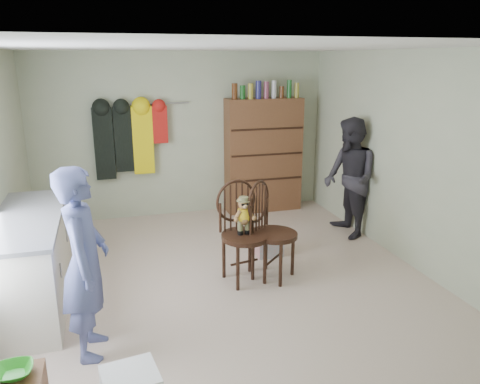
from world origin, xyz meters
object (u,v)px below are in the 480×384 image
object	(u,v)px
counter	(32,261)
chair_far	(269,227)
chair_front	(242,225)
dresser	(263,154)

from	to	relation	value
counter	chair_far	world-z (taller)	chair_far
chair_front	counter	bearing A→B (deg)	168.01
counter	chair_front	distance (m)	2.16
counter	chair_far	xyz separation A→B (m)	(2.46, -0.05, 0.12)
dresser	chair_far	bearing A→B (deg)	-107.53
counter	chair_front	world-z (taller)	chair_front
counter	dresser	xyz separation A→B (m)	(3.20, 2.30, 0.44)
chair_front	dresser	world-z (taller)	dresser
chair_front	chair_far	world-z (taller)	chair_front
chair_front	chair_far	xyz separation A→B (m)	(0.30, -0.02, -0.04)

